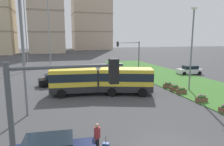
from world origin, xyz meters
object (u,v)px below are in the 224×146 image
(streetlight_left, at_px, (23,50))
(apartment_tower_centre, at_px, (91,6))
(flower_planter_2, at_px, (201,98))
(car_black_sedan, at_px, (55,80))
(flower_planter_4, at_px, (175,88))
(car_white_van, at_px, (189,70))
(pedestrian_crossing, at_px, (97,136))
(flower_planter_3, at_px, (182,90))
(traffic_light_near_left, at_px, (52,120))
(streetlight_median, at_px, (192,47))
(traffic_light_far_right, at_px, (131,53))
(articulated_bus, at_px, (102,80))
(flower_planter_5, at_px, (168,85))

(streetlight_left, relative_size, apartment_tower_centre, 0.20)
(streetlight_left, bearing_deg, flower_planter_2, -4.34)
(car_black_sedan, height_order, flower_planter_4, car_black_sedan)
(car_white_van, distance_m, streetlight_left, 29.48)
(pedestrian_crossing, bearing_deg, flower_planter_3, 37.36)
(car_white_van, bearing_deg, flower_planter_2, -123.37)
(traffic_light_near_left, height_order, streetlight_median, streetlight_median)
(car_black_sedan, distance_m, traffic_light_far_right, 13.05)
(flower_planter_3, bearing_deg, flower_planter_4, 90.00)
(flower_planter_2, bearing_deg, flower_planter_3, 90.00)
(articulated_bus, relative_size, streetlight_median, 1.19)
(articulated_bus, distance_m, pedestrian_crossing, 12.28)
(car_white_van, relative_size, traffic_light_near_left, 0.79)
(articulated_bus, height_order, streetlight_left, streetlight_left)
(car_black_sedan, height_order, traffic_light_far_right, traffic_light_far_right)
(traffic_light_far_right, relative_size, apartment_tower_centre, 0.12)
(car_black_sedan, relative_size, streetlight_left, 0.46)
(flower_planter_5, relative_size, traffic_light_far_right, 0.19)
(flower_planter_2, relative_size, flower_planter_4, 1.00)
(flower_planter_2, bearing_deg, flower_planter_4, 90.00)
(streetlight_median, bearing_deg, flower_planter_2, -113.04)
(articulated_bus, height_order, flower_planter_3, articulated_bus)
(articulated_bus, relative_size, pedestrian_crossing, 6.86)
(streetlight_left, bearing_deg, flower_planter_4, 11.88)
(flower_planter_4, bearing_deg, car_black_sedan, 152.32)
(car_black_sedan, distance_m, flower_planter_2, 18.61)
(car_black_sedan, bearing_deg, flower_planter_5, -22.54)
(traffic_light_far_right, bearing_deg, flower_planter_5, -78.30)
(pedestrian_crossing, height_order, flower_planter_5, pedestrian_crossing)
(articulated_bus, bearing_deg, streetlight_left, -148.47)
(pedestrian_crossing, bearing_deg, streetlight_median, 36.58)
(flower_planter_2, bearing_deg, apartment_tower_centre, 85.23)
(flower_planter_3, xyz_separation_m, traffic_light_far_right, (-1.75, 11.44, 3.67))
(car_black_sedan, distance_m, streetlight_median, 18.35)
(traffic_light_near_left, bearing_deg, streetlight_left, 100.50)
(traffic_light_far_right, xyz_separation_m, apartment_tower_centre, (10.38, 88.50, 20.53))
(car_white_van, bearing_deg, traffic_light_far_right, 177.83)
(car_black_sedan, relative_size, flower_planter_3, 4.18)
(car_white_van, distance_m, flower_planter_5, 12.41)
(streetlight_median, bearing_deg, traffic_light_far_right, 109.55)
(flower_planter_4, height_order, streetlight_median, streetlight_median)
(flower_planter_4, relative_size, traffic_light_near_left, 0.19)
(flower_planter_5, distance_m, traffic_light_far_right, 9.40)
(flower_planter_3, height_order, streetlight_left, streetlight_left)
(articulated_bus, relative_size, car_white_van, 2.63)
(flower_planter_4, height_order, apartment_tower_centre, apartment_tower_centre)
(flower_planter_3, height_order, apartment_tower_centre, apartment_tower_centre)
(flower_planter_5, height_order, traffic_light_near_left, traffic_light_near_left)
(car_white_van, relative_size, pedestrian_crossing, 2.61)
(articulated_bus, bearing_deg, flower_planter_4, -7.57)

